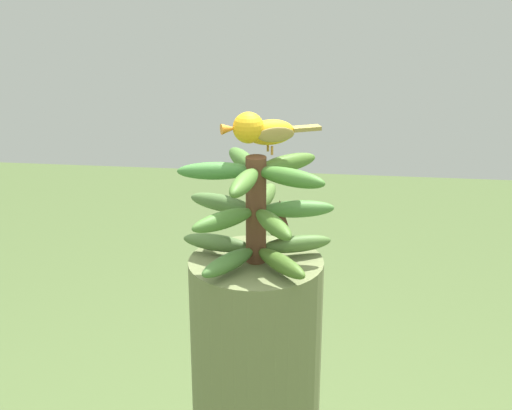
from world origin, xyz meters
name	(u,v)px	position (x,y,z in m)	size (l,w,h in m)	color
banana_bunch	(257,211)	(0.00, 0.00, 1.17)	(0.32, 0.32, 0.22)	brown
perched_bird	(260,130)	(-0.02, 0.01, 1.33)	(0.10, 0.20, 0.09)	#C68933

